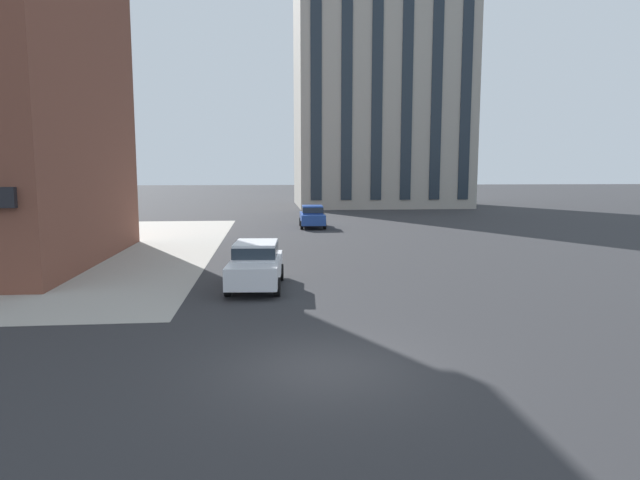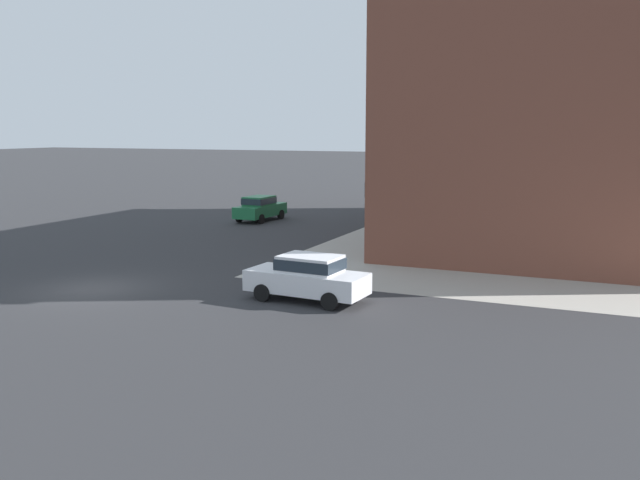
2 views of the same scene
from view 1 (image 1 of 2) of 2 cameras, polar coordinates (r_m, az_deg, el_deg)
ground_plane at (r=12.15m, az=0.56°, el=-13.25°), size 320.00×320.00×0.00m
car_main_northbound_near at (r=41.28m, az=-0.81°, el=2.58°), size 1.99×4.45×1.68m
car_cross_eastbound at (r=20.08m, az=-6.72°, el=-2.38°), size 2.12×4.51×1.68m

